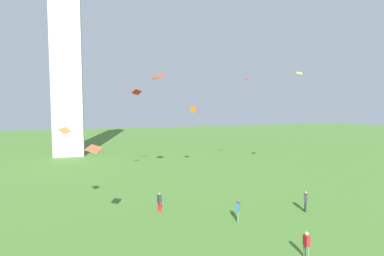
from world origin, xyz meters
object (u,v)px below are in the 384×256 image
kite_flying_0 (299,73)px  kite_flying_7 (195,109)px  kite_flying_2 (65,130)px  kite_flying_3 (125,91)px  person_2 (306,200)px  person_3 (306,243)px  kite_flying_4 (137,92)px  kite_flying_5 (158,76)px  person_0 (159,201)px  person_1 (238,209)px  monument_obelisk (66,30)px  kite_flying_6 (246,79)px  kite_flying_1 (94,149)px

kite_flying_0 → kite_flying_7: 14.77m
kite_flying_2 → kite_flying_3: kite_flying_3 is taller
person_2 → person_3: person_2 is taller
person_2 → person_3: size_ratio=1.08×
kite_flying_4 → kite_flying_5: 5.00m
person_0 → kite_flying_4: 17.56m
kite_flying_7 → person_3: bearing=127.2°
person_0 → person_1: 6.97m
kite_flying_2 → kite_flying_3: bearing=116.9°
monument_obelisk → person_3: 53.61m
monument_obelisk → kite_flying_7: 30.80m
person_3 → person_1: bearing=16.3°
person_2 → kite_flying_5: kite_flying_5 is taller
person_1 → monument_obelisk: bearing=-128.7°
monument_obelisk → kite_flying_6: 34.76m
person_0 → kite_flying_7: (8.42, 14.75, 7.86)m
person_2 → kite_flying_2: (-19.72, 4.10, 6.36)m
person_1 → kite_flying_7: size_ratio=1.19×
monument_obelisk → kite_flying_4: monument_obelisk is taller
person_0 → person_2: (12.21, -4.09, 0.06)m
kite_flying_0 → kite_flying_2: bearing=139.1°
person_0 → person_2: bearing=-123.9°
person_1 → kite_flying_5: size_ratio=0.97×
person_0 → kite_flying_1: size_ratio=1.23×
monument_obelisk → kite_flying_3: bearing=-72.1°
monument_obelisk → kite_flying_0: (30.18, -27.40, -9.54)m
kite_flying_5 → kite_flying_7: size_ratio=1.22×
person_0 → kite_flying_0: kite_flying_0 is taller
kite_flying_4 → kite_flying_7: kite_flying_4 is taller
kite_flying_3 → kite_flying_4: bearing=-96.9°
kite_flying_2 → kite_flying_7: bearing=98.2°
person_3 → kite_flying_5: (-4.56, 20.86, 11.88)m
kite_flying_6 → person_0: bearing=-173.2°
monument_obelisk → kite_flying_4: 26.00m
person_1 → kite_flying_4: (-5.33, 18.57, 10.11)m
kite_flying_2 → kite_flying_0: bearing=70.9°
person_0 → kite_flying_6: bearing=-64.2°
person_2 → kite_flying_3: bearing=-98.5°
kite_flying_1 → kite_flying_7: bearing=-15.0°
kite_flying_1 → kite_flying_0: bearing=-44.1°
monument_obelisk → kite_flying_2: bearing=-86.5°
person_0 → kite_flying_3: bearing=-6.0°
monument_obelisk → person_3: bearing=-70.3°
person_3 → kite_flying_3: kite_flying_3 is taller
monument_obelisk → person_2: size_ratio=25.72×
kite_flying_4 → kite_flying_7: bearing=72.8°
kite_flying_7 → kite_flying_0: bearing=-169.2°
person_0 → kite_flying_5: size_ratio=0.92×
person_1 → kite_flying_6: bearing=-179.9°
kite_flying_3 → kite_flying_5: size_ratio=0.49×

